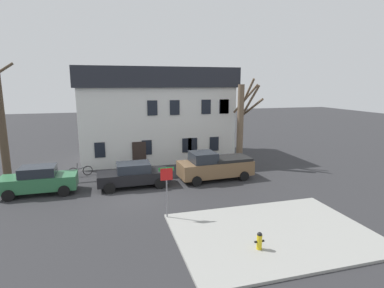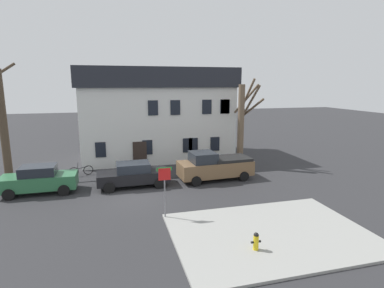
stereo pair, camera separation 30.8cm
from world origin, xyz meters
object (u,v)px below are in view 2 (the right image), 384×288
(street_sign_pole, at_px, (165,183))
(tree_bare_mid, at_px, (242,122))
(fire_hydrant, at_px, (256,241))
(bicycle_leaning, at_px, (81,171))
(tree_bare_near, at_px, (2,122))
(car_green_sedan, at_px, (39,180))
(building_main, at_px, (157,113))
(pickup_truck_brown, at_px, (215,166))
(car_black_sedan, at_px, (133,174))

(street_sign_pole, bearing_deg, tree_bare_mid, 47.06)
(fire_hydrant, xyz_separation_m, street_sign_pole, (-3.00, 4.02, 1.39))
(fire_hydrant, bearing_deg, bicycle_leaning, 120.80)
(tree_bare_near, distance_m, car_green_sedan, 5.74)
(tree_bare_mid, distance_m, bicycle_leaning, 12.98)
(building_main, relative_size, pickup_truck_brown, 2.53)
(pickup_truck_brown, height_order, street_sign_pole, street_sign_pole)
(pickup_truck_brown, bearing_deg, building_main, 109.63)
(tree_bare_near, xyz_separation_m, car_black_sedan, (8.58, -3.97, -3.31))
(tree_bare_near, relative_size, street_sign_pole, 3.06)
(tree_bare_mid, xyz_separation_m, street_sign_pole, (-7.78, -8.36, -1.80))
(tree_bare_mid, xyz_separation_m, fire_hydrant, (-4.78, -12.39, -3.19))
(car_green_sedan, distance_m, fire_hydrant, 13.89)
(building_main, xyz_separation_m, car_green_sedan, (-8.55, -8.00, -3.22))
(tree_bare_mid, relative_size, car_black_sedan, 1.52)
(fire_hydrant, relative_size, street_sign_pole, 0.27)
(building_main, bearing_deg, car_green_sedan, -136.90)
(bicycle_leaning, bearing_deg, car_black_sedan, -43.68)
(pickup_truck_brown, xyz_separation_m, street_sign_pole, (-4.53, -5.61, 0.91))
(car_black_sedan, distance_m, street_sign_pole, 5.76)
(street_sign_pole, relative_size, bicycle_leaning, 1.58)
(building_main, height_order, tree_bare_mid, building_main)
(tree_bare_near, height_order, tree_bare_mid, tree_bare_near)
(car_black_sedan, bearing_deg, tree_bare_near, 155.19)
(pickup_truck_brown, distance_m, bicycle_leaning, 9.89)
(building_main, xyz_separation_m, bicycle_leaning, (-6.39, -4.74, -3.73))
(building_main, bearing_deg, tree_bare_mid, -41.05)
(tree_bare_near, bearing_deg, street_sign_pole, -44.31)
(building_main, height_order, car_black_sedan, building_main)
(building_main, bearing_deg, car_black_sedan, -108.95)
(car_black_sedan, bearing_deg, tree_bare_mid, 17.53)
(tree_bare_near, xyz_separation_m, bicycle_leaning, (4.99, -0.54, -3.75))
(street_sign_pole, bearing_deg, pickup_truck_brown, 51.08)
(bicycle_leaning, bearing_deg, tree_bare_near, 173.84)
(fire_hydrant, bearing_deg, car_black_sedan, 113.49)
(building_main, height_order, tree_bare_near, tree_bare_near)
(tree_bare_mid, bearing_deg, bicycle_leaning, 177.24)
(fire_hydrant, relative_size, bicycle_leaning, 0.43)
(bicycle_leaning, bearing_deg, pickup_truck_brown, -19.88)
(pickup_truck_brown, bearing_deg, fire_hydrant, -99.05)
(pickup_truck_brown, bearing_deg, car_black_sedan, -179.27)
(pickup_truck_brown, relative_size, street_sign_pole, 1.98)
(fire_hydrant, height_order, bicycle_leaning, bicycle_leaning)
(tree_bare_near, relative_size, bicycle_leaning, 4.82)
(tree_bare_near, bearing_deg, bicycle_leaning, -6.16)
(building_main, bearing_deg, fire_hydrant, -85.64)
(building_main, relative_size, bicycle_leaning, 7.89)
(tree_bare_mid, distance_m, street_sign_pole, 11.57)
(tree_bare_mid, bearing_deg, fire_hydrant, -111.11)
(tree_bare_near, distance_m, tree_bare_mid, 17.56)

